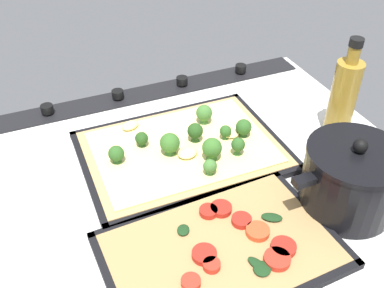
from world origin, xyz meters
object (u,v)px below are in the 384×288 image
broccoli_pizza (185,147)px  oil_bottle (343,96)px  baking_tray_front (183,152)px  veggie_pizza_back (224,248)px  baking_tray_back (221,252)px  cooking_pot (351,179)px

broccoli_pizza → oil_bottle: size_ratio=1.74×
broccoli_pizza → oil_bottle: bearing=170.4°
baking_tray_front → oil_bottle: size_ratio=1.85×
baking_tray_front → veggie_pizza_back: 25.88cm
oil_bottle → baking_tray_back: bearing=28.2°
broccoli_pizza → oil_bottle: (-32.80, 5.54, 7.14)cm
veggie_pizza_back → cooking_pot: size_ratio=1.50×
veggie_pizza_back → oil_bottle: (-36.48, -19.92, 7.85)cm
baking_tray_front → broccoli_pizza: bearing=156.5°
baking_tray_back → veggie_pizza_back: veggie_pizza_back is taller
broccoli_pizza → veggie_pizza_back: size_ratio=1.07×
broccoli_pizza → baking_tray_front: bearing=-23.5°
broccoli_pizza → baking_tray_back: broccoli_pizza is taller
baking_tray_front → cooking_pot: (-21.07, 24.36, 5.72)cm
baking_tray_front → veggie_pizza_back: (3.19, 25.67, 0.74)cm
baking_tray_back → veggie_pizza_back: size_ratio=1.07×
baking_tray_front → baking_tray_back: same height
broccoli_pizza → baking_tray_back: size_ratio=0.99×
baking_tray_back → veggie_pizza_back: (-0.51, 0.05, 0.73)cm
broccoli_pizza → cooking_pot: cooking_pot is taller
baking_tray_back → cooking_pot: (-24.77, -1.26, 5.70)cm
cooking_pot → veggie_pizza_back: bearing=3.1°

